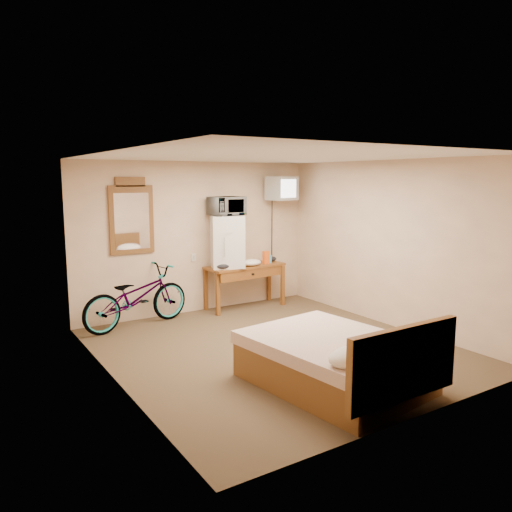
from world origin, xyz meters
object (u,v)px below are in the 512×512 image
at_px(bicycle, 136,297).
at_px(wall_mirror, 132,217).
at_px(microwave, 227,206).
at_px(bed, 339,361).
at_px(desk, 246,272).
at_px(blue_cup, 270,259).
at_px(crt_television, 282,188).
at_px(mini_fridge, 227,241).

bearing_deg(bicycle, wall_mirror, -26.06).
xyz_separation_m(microwave, bed, (-0.55, -3.42, -1.48)).
distance_m(wall_mirror, bed, 4.02).
height_order(desk, wall_mirror, wall_mirror).
relative_size(blue_cup, crt_television, 0.22).
relative_size(blue_cup, bed, 0.07).
bearing_deg(blue_cup, bed, -112.27).
height_order(blue_cup, crt_television, crt_television).
height_order(blue_cup, wall_mirror, wall_mirror).
distance_m(crt_television, wall_mirror, 2.69).
height_order(wall_mirror, bicycle, wall_mirror).
xyz_separation_m(microwave, wall_mirror, (-1.54, 0.24, -0.13)).
distance_m(mini_fridge, blue_cup, 0.91).
bearing_deg(bicycle, blue_cup, -101.15).
distance_m(mini_fridge, wall_mirror, 1.62).
relative_size(mini_fridge, bed, 0.43).
xyz_separation_m(blue_cup, crt_television, (0.28, 0.04, 1.23)).
relative_size(desk, microwave, 2.56).
bearing_deg(bicycle, crt_television, -100.49).
xyz_separation_m(desk, mini_fridge, (-0.35, 0.04, 0.55)).
relative_size(bicycle, bed, 0.88).
relative_size(blue_cup, wall_mirror, 0.12).
height_order(blue_cup, bed, bed).
bearing_deg(crt_television, bicycle, -178.25).
height_order(microwave, crt_television, crt_television).
relative_size(desk, mini_fridge, 1.65).
bearing_deg(mini_fridge, blue_cup, -3.43).
xyz_separation_m(crt_television, bed, (-1.66, -3.41, -1.75)).
xyz_separation_m(bicycle, bed, (1.07, -3.32, -0.16)).
bearing_deg(blue_cup, wall_mirror, 173.06).
distance_m(desk, blue_cup, 0.51).
bearing_deg(bed, wall_mirror, 105.10).
height_order(crt_television, wall_mirror, crt_television).
bearing_deg(wall_mirror, bed, -74.90).
bearing_deg(crt_television, wall_mirror, 174.58).
bearing_deg(microwave, desk, -12.78).
relative_size(crt_television, wall_mirror, 0.53).
xyz_separation_m(desk, blue_cup, (0.48, -0.01, 0.19)).
relative_size(desk, bicycle, 0.82).
distance_m(mini_fridge, bicycle, 1.78).
bearing_deg(bicycle, bed, -174.41).
height_order(mini_fridge, wall_mirror, wall_mirror).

